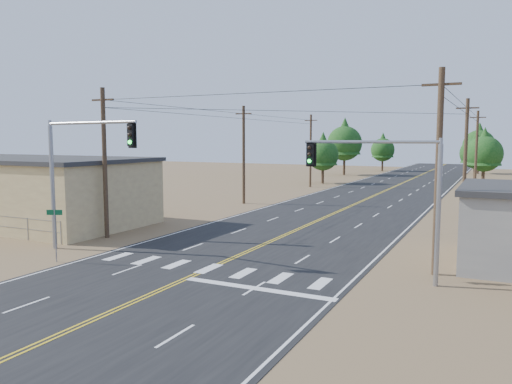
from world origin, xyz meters
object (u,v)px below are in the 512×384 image
Objects in this scene: street_sign at (55,227)px; building_left at (23,191)px; signal_mast_left at (75,162)px; signal_mast_right at (397,184)px.

building_left is at bearing 122.35° from street_sign.
building_left is at bearing 158.42° from signal_mast_left.
signal_mast_right is 2.34× the size of street_sign.
street_sign is (0.69, -2.21, -3.38)m from signal_mast_left.
signal_mast_left reaches higher than building_left.
signal_mast_right is at bearing 11.68° from signal_mast_left.
signal_mast_right reaches higher than building_left.
signal_mast_left reaches higher than street_sign.
signal_mast_right reaches higher than street_sign.
signal_mast_left is 17.97m from signal_mast_right.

